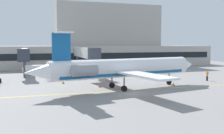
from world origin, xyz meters
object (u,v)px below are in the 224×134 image
object	(u,v)px
fuel_tank	(38,69)
marshaller	(207,76)
baggage_tug	(90,71)
regional_jet	(122,68)

from	to	relation	value
fuel_tank	marshaller	world-z (taller)	fuel_tank
baggage_tug	fuel_tank	distance (m)	12.29
baggage_tug	fuel_tank	bearing A→B (deg)	158.58
fuel_tank	marshaller	size ratio (longest dim) A/B	3.53
fuel_tank	marshaller	xyz separation A→B (m)	(31.03, -20.69, -0.31)
regional_jet	baggage_tug	bearing A→B (deg)	91.66
regional_jet	fuel_tank	bearing A→B (deg)	116.21
marshaller	regional_jet	bearing A→B (deg)	-168.98
baggage_tug	regional_jet	bearing A→B (deg)	-88.34
regional_jet	marshaller	world-z (taller)	regional_jet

